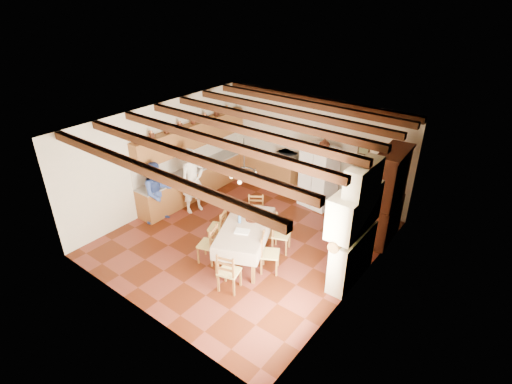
# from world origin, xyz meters

# --- Properties ---
(floor) EXTENTS (6.00, 6.50, 0.02)m
(floor) POSITION_xyz_m (0.00, 0.00, -0.01)
(floor) COLOR #491B0B
(floor) RESTS_ON ground
(ceiling) EXTENTS (6.00, 6.50, 0.02)m
(ceiling) POSITION_xyz_m (0.00, 0.00, 3.01)
(ceiling) COLOR white
(ceiling) RESTS_ON ground
(wall_back) EXTENTS (6.00, 0.02, 3.00)m
(wall_back) POSITION_xyz_m (0.00, 3.26, 1.50)
(wall_back) COLOR #EFE1C5
(wall_back) RESTS_ON ground
(wall_front) EXTENTS (6.00, 0.02, 3.00)m
(wall_front) POSITION_xyz_m (0.00, -3.26, 1.50)
(wall_front) COLOR #EFE1C5
(wall_front) RESTS_ON ground
(wall_left) EXTENTS (0.02, 6.50, 3.00)m
(wall_left) POSITION_xyz_m (-3.01, 0.00, 1.50)
(wall_left) COLOR #EFE1C5
(wall_left) RESTS_ON ground
(wall_right) EXTENTS (0.02, 6.50, 3.00)m
(wall_right) POSITION_xyz_m (3.01, 0.00, 1.50)
(wall_right) COLOR #EFE1C5
(wall_right) RESTS_ON ground
(ceiling_beams) EXTENTS (6.00, 6.30, 0.16)m
(ceiling_beams) POSITION_xyz_m (0.00, 0.00, 2.91)
(ceiling_beams) COLOR #351B12
(ceiling_beams) RESTS_ON ground
(lower_cabinets_left) EXTENTS (0.60, 4.30, 0.86)m
(lower_cabinets_left) POSITION_xyz_m (-2.70, 1.05, 0.43)
(lower_cabinets_left) COLOR brown
(lower_cabinets_left) RESTS_ON ground
(lower_cabinets_back) EXTENTS (2.30, 0.60, 0.86)m
(lower_cabinets_back) POSITION_xyz_m (-1.55, 2.95, 0.43)
(lower_cabinets_back) COLOR brown
(lower_cabinets_back) RESTS_ON ground
(countertop_left) EXTENTS (0.62, 4.30, 0.04)m
(countertop_left) POSITION_xyz_m (-2.70, 1.05, 0.88)
(countertop_left) COLOR gray
(countertop_left) RESTS_ON lower_cabinets_left
(countertop_back) EXTENTS (2.34, 0.62, 0.04)m
(countertop_back) POSITION_xyz_m (-1.55, 2.95, 0.88)
(countertop_back) COLOR gray
(countertop_back) RESTS_ON lower_cabinets_back
(backsplash_left) EXTENTS (0.03, 4.30, 0.60)m
(backsplash_left) POSITION_xyz_m (-2.98, 1.05, 1.20)
(backsplash_left) COLOR beige
(backsplash_left) RESTS_ON ground
(backsplash_back) EXTENTS (2.30, 0.03, 0.60)m
(backsplash_back) POSITION_xyz_m (-1.55, 3.23, 1.20)
(backsplash_back) COLOR beige
(backsplash_back) RESTS_ON ground
(upper_cabinets) EXTENTS (0.35, 4.20, 0.70)m
(upper_cabinets) POSITION_xyz_m (-2.83, 1.05, 1.85)
(upper_cabinets) COLOR brown
(upper_cabinets) RESTS_ON ground
(fireplace) EXTENTS (0.56, 1.60, 2.80)m
(fireplace) POSITION_xyz_m (2.72, 0.20, 1.40)
(fireplace) COLOR #ECE7C7
(fireplace) RESTS_ON ground
(wall_picture) EXTENTS (0.34, 0.03, 0.42)m
(wall_picture) POSITION_xyz_m (1.55, 3.23, 1.85)
(wall_picture) COLOR #322618
(wall_picture) RESTS_ON ground
(refrigerator) EXTENTS (0.97, 0.82, 1.80)m
(refrigerator) POSITION_xyz_m (0.55, 2.65, 0.90)
(refrigerator) COLOR white
(refrigerator) RESTS_ON floor
(hutch) EXTENTS (0.64, 1.37, 2.43)m
(hutch) POSITION_xyz_m (2.75, 2.14, 1.21)
(hutch) COLOR #361710
(hutch) RESTS_ON floor
(dining_table) EXTENTS (1.74, 2.23, 0.87)m
(dining_table) POSITION_xyz_m (0.48, -0.60, 0.78)
(dining_table) COLOR beige
(dining_table) RESTS_ON floor
(chandelier) EXTENTS (0.47, 0.47, 0.03)m
(chandelier) POSITION_xyz_m (0.48, -0.60, 2.25)
(chandelier) COLOR black
(chandelier) RESTS_ON ground
(chair_left_near) EXTENTS (0.51, 0.52, 0.96)m
(chair_left_near) POSITION_xyz_m (-0.12, -1.26, 0.48)
(chair_left_near) COLOR brown
(chair_left_near) RESTS_ON floor
(chair_left_far) EXTENTS (0.53, 0.54, 0.96)m
(chair_left_far) POSITION_xyz_m (-0.42, -0.59, 0.48)
(chair_left_far) COLOR brown
(chair_left_far) RESTS_ON floor
(chair_right_near) EXTENTS (0.55, 0.56, 0.96)m
(chair_right_near) POSITION_xyz_m (1.24, -0.66, 0.48)
(chair_right_near) COLOR brown
(chair_right_near) RESTS_ON floor
(chair_right_far) EXTENTS (0.52, 0.54, 0.96)m
(chair_right_far) POSITION_xyz_m (1.01, 0.12, 0.48)
(chair_right_far) COLOR brown
(chair_right_far) RESTS_ON floor
(chair_end_near) EXTENTS (0.51, 0.50, 0.96)m
(chair_end_near) POSITION_xyz_m (0.92, -1.69, 0.48)
(chair_end_near) COLOR brown
(chair_end_near) RESTS_ON floor
(chair_end_far) EXTENTS (0.57, 0.56, 0.96)m
(chair_end_far) POSITION_xyz_m (-0.06, 0.48, 0.48)
(chair_end_far) COLOR brown
(chair_end_far) RESTS_ON floor
(person_man) EXTENTS (0.63, 0.79, 1.88)m
(person_man) POSITION_xyz_m (-2.05, 0.21, 0.94)
(person_man) COLOR white
(person_man) RESTS_ON floor
(person_woman_blue) EXTENTS (0.84, 0.97, 1.73)m
(person_woman_blue) POSITION_xyz_m (-2.40, -0.75, 0.86)
(person_woman_blue) COLOR #334A9C
(person_woman_blue) RESTS_ON floor
(person_woman_red) EXTENTS (0.38, 0.88, 1.48)m
(person_woman_red) POSITION_xyz_m (1.95, 1.24, 0.74)
(person_woman_red) COLOR #B71F3D
(person_woman_red) RESTS_ON floor
(microwave) EXTENTS (0.66, 0.53, 0.32)m
(microwave) POSITION_xyz_m (-0.76, 2.95, 1.06)
(microwave) COLOR silver
(microwave) RESTS_ON countertop_back
(fridge_vase) EXTENTS (0.33, 0.33, 0.31)m
(fridge_vase) POSITION_xyz_m (0.65, 2.65, 1.95)
(fridge_vase) COLOR #361710
(fridge_vase) RESTS_ON refrigerator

